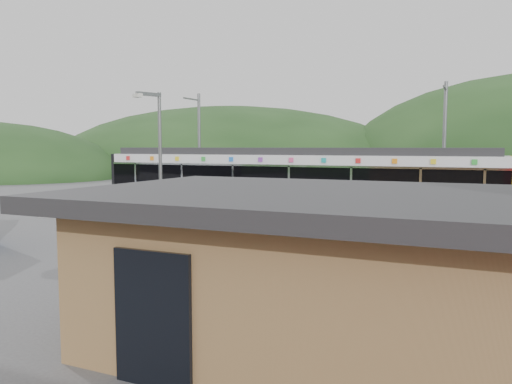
% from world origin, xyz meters
% --- Properties ---
extents(ground, '(120.00, 120.00, 0.00)m').
position_xyz_m(ground, '(0.00, 0.00, 0.00)').
color(ground, '#4C4C4F').
rests_on(ground, ground).
extents(hills, '(146.00, 149.00, 26.00)m').
position_xyz_m(hills, '(6.19, 5.29, 0.00)').
color(hills, '#1E3D19').
rests_on(hills, ground).
extents(platform, '(26.00, 3.20, 0.30)m').
position_xyz_m(platform, '(0.00, 3.30, 0.15)').
color(platform, '#9E9E99').
rests_on(platform, ground).
extents(yellow_line, '(26.00, 0.10, 0.01)m').
position_xyz_m(yellow_line, '(0.00, 2.00, 0.30)').
color(yellow_line, yellow).
rests_on(yellow_line, platform).
extents(train, '(20.44, 3.01, 3.74)m').
position_xyz_m(train, '(-0.14, 6.00, 2.06)').
color(train, black).
rests_on(train, ground).
extents(catenary_mast_west, '(0.18, 1.80, 7.00)m').
position_xyz_m(catenary_mast_west, '(-7.00, 8.56, 3.65)').
color(catenary_mast_west, slate).
rests_on(catenary_mast_west, ground).
extents(catenary_mast_east, '(0.18, 1.80, 7.00)m').
position_xyz_m(catenary_mast_east, '(7.00, 8.56, 3.65)').
color(catenary_mast_east, slate).
rests_on(catenary_mast_east, ground).
extents(station_shelter, '(9.20, 6.20, 3.00)m').
position_xyz_m(station_shelter, '(6.00, -9.01, 1.55)').
color(station_shelter, olive).
rests_on(station_shelter, ground).
extents(lamp_post, '(0.45, 1.06, 5.67)m').
position_xyz_m(lamp_post, '(-1.54, -3.44, 3.40)').
color(lamp_post, slate).
rests_on(lamp_post, ground).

